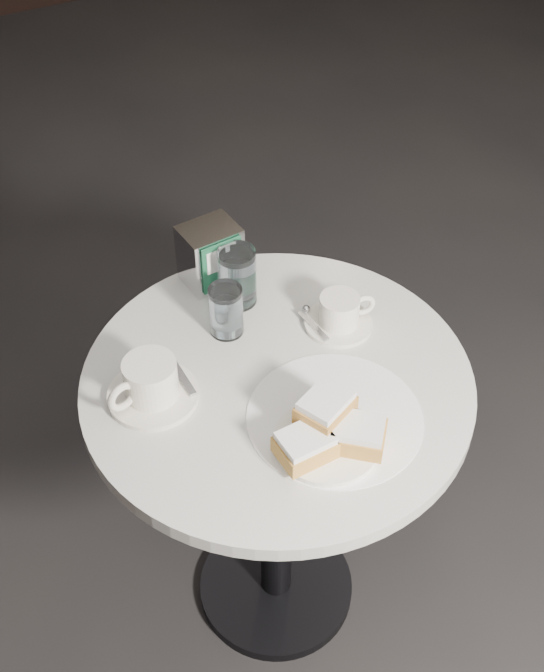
{
  "coord_description": "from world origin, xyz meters",
  "views": [
    {
      "loc": [
        -0.49,
        -0.89,
        1.84
      ],
      "look_at": [
        0.0,
        0.02,
        0.83
      ],
      "focal_mm": 45.0,
      "sensor_mm": 36.0,
      "label": 1
    }
  ],
  "objects": [
    {
      "name": "beignet_plate",
      "position": [
        0.0,
        -0.17,
        0.78
      ],
      "size": [
        0.22,
        0.22,
        0.09
      ],
      "rotation": [
        0.0,
        0.0,
        -0.27
      ],
      "color": "white",
      "rests_on": "cafe_table"
    },
    {
      "name": "sugar_spill",
      "position": [
        0.04,
        -0.13,
        0.75
      ],
      "size": [
        0.31,
        0.31,
        0.0
      ],
      "primitive_type": "cylinder",
      "rotation": [
        0.0,
        0.0,
        -0.02
      ],
      "color": "white",
      "rests_on": "cafe_table"
    },
    {
      "name": "water_glass_right",
      "position": [
        0.03,
        0.22,
        0.8
      ],
      "size": [
        0.09,
        0.09,
        0.12
      ],
      "rotation": [
        0.0,
        0.0,
        0.29
      ],
      "color": "silver",
      "rests_on": "cafe_table"
    },
    {
      "name": "ground",
      "position": [
        0.0,
        0.0,
        0.0
      ],
      "size": [
        7.0,
        7.0,
        0.0
      ],
      "primitive_type": "plane",
      "color": "black",
      "rests_on": "ground"
    },
    {
      "name": "water_glass_left",
      "position": [
        -0.03,
        0.15,
        0.79
      ],
      "size": [
        0.07,
        0.07,
        0.1
      ],
      "rotation": [
        0.0,
        0.0,
        -0.2
      ],
      "color": "white",
      "rests_on": "cafe_table"
    },
    {
      "name": "cafe_table",
      "position": [
        0.0,
        0.0,
        0.55
      ],
      "size": [
        0.7,
        0.7,
        0.74
      ],
      "color": "black",
      "rests_on": "ground"
    },
    {
      "name": "napkin_dispenser",
      "position": [
        0.01,
        0.3,
        0.81
      ],
      "size": [
        0.12,
        0.1,
        0.13
      ],
      "rotation": [
        0.0,
        0.0,
        0.09
      ],
      "color": "silver",
      "rests_on": "cafe_table"
    },
    {
      "name": "coffee_cup_right",
      "position": [
        0.17,
        0.06,
        0.77
      ],
      "size": [
        0.15,
        0.15,
        0.07
      ],
      "rotation": [
        0.0,
        0.0,
        -0.2
      ],
      "color": "white",
      "rests_on": "cafe_table"
    },
    {
      "name": "coffee_cup_left",
      "position": [
        -0.21,
        0.06,
        0.78
      ],
      "size": [
        0.2,
        0.2,
        0.08
      ],
      "rotation": [
        0.0,
        0.0,
        0.27
      ],
      "color": "silver",
      "rests_on": "cafe_table"
    }
  ]
}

